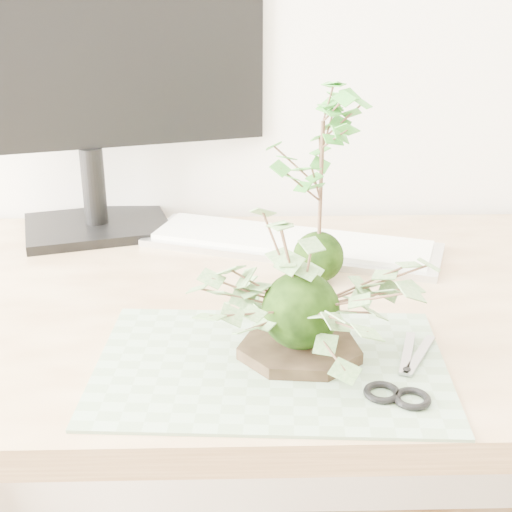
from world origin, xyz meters
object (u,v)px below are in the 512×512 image
object	(u,v)px
desk	(293,348)
keyboard	(291,243)
monitor	(83,50)
maple_kokedama	(323,135)
ivy_kokedama	(302,277)

from	to	relation	value
desk	keyboard	bearing A→B (deg)	87.43
desk	keyboard	world-z (taller)	keyboard
keyboard	monitor	xyz separation A→B (m)	(-0.34, 0.10, 0.31)
desk	maple_kokedama	xyz separation A→B (m)	(0.04, 0.05, 0.31)
monitor	ivy_kokedama	bearing A→B (deg)	-70.72
ivy_kokedama	monitor	size ratio (longest dim) A/B	0.57
keyboard	monitor	size ratio (longest dim) A/B	0.85
desk	maple_kokedama	size ratio (longest dim) A/B	4.98
keyboard	ivy_kokedama	bearing A→B (deg)	-72.89
desk	maple_kokedama	distance (m)	0.32
ivy_kokedama	maple_kokedama	xyz separation A→B (m)	(0.05, 0.23, 0.11)
desk	keyboard	size ratio (longest dim) A/B	3.08
desk	monitor	size ratio (longest dim) A/B	2.63
desk	monitor	xyz separation A→B (m)	(-0.34, 0.29, 0.40)
desk	monitor	distance (m)	0.60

